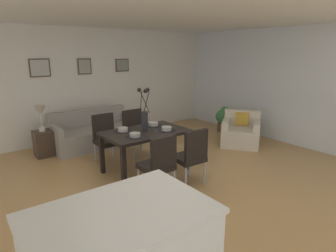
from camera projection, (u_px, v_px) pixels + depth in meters
ground_plane at (162, 185)px, 4.53m from camera, size 9.00×9.00×0.00m
back_wall_panel at (80, 85)px, 6.70m from camera, size 9.00×0.10×2.60m
side_window_wall at (278, 85)px, 6.64m from camera, size 0.10×6.30×2.60m
ceiling_panel at (145, 11)px, 4.17m from camera, size 9.00×7.20×0.08m
dining_table at (145, 136)px, 4.92m from camera, size 1.40×0.90×0.74m
dining_chair_near_left at (159, 162)px, 4.13m from camera, size 0.45×0.45×0.92m
dining_chair_near_right at (106, 136)px, 5.39m from camera, size 0.44×0.44×0.92m
dining_chair_far_left at (191, 154)px, 4.45m from camera, size 0.46×0.46×0.92m
dining_chair_far_right at (135, 130)px, 5.78m from camera, size 0.45×0.45×0.92m
centerpiece_vase at (145, 115)px, 4.83m from camera, size 0.21×0.23×0.73m
placemat_near_left at (135, 137)px, 4.56m from camera, size 0.32×0.32×0.01m
bowl_near_left at (135, 134)px, 4.55m from camera, size 0.17×0.17×0.07m
placemat_near_right at (123, 131)px, 4.87m from camera, size 0.32×0.32×0.01m
bowl_near_right at (123, 129)px, 4.86m from camera, size 0.17×0.17×0.07m
placemat_far_left at (167, 130)px, 4.93m from camera, size 0.32×0.32×0.01m
bowl_far_left at (167, 128)px, 4.92m from camera, size 0.17×0.17×0.07m
placemat_far_right at (153, 126)px, 5.24m from camera, size 0.32×0.32×0.01m
bowl_far_right at (153, 124)px, 5.23m from camera, size 0.17×0.17×0.07m
sofa at (94, 134)px, 6.37m from camera, size 1.78×0.84×0.80m
side_table at (44, 143)px, 5.77m from camera, size 0.36×0.36×0.52m
table_lamp at (40, 113)px, 5.60m from camera, size 0.22×0.22×0.51m
armchair at (241, 132)px, 6.46m from camera, size 1.12×1.12×0.75m
framed_picture_left at (40, 68)px, 6.03m from camera, size 0.42×0.03×0.38m
framed_picture_center at (85, 66)px, 6.60m from camera, size 0.32×0.03×0.36m
framed_picture_right at (122, 65)px, 7.18m from camera, size 0.36×0.03×0.31m
potted_plant at (223, 118)px, 7.52m from camera, size 0.36×0.36×0.67m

